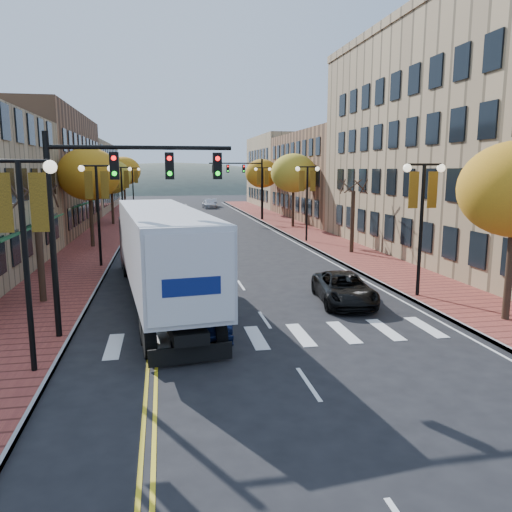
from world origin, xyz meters
name	(u,v)px	position (x,y,z in m)	size (l,w,h in m)	color
ground	(290,357)	(0.00, 0.00, 0.00)	(200.00, 200.00, 0.00)	black
sidewalk_left	(106,233)	(-9.00, 32.50, 0.07)	(4.00, 85.00, 0.15)	brown
sidewalk_right	(297,229)	(9.00, 32.50, 0.07)	(4.00, 85.00, 0.15)	brown
building_left_mid	(18,173)	(-17.00, 36.00, 5.50)	(12.00, 24.00, 11.00)	brown
building_left_far	(68,177)	(-17.00, 61.00, 4.75)	(12.00, 26.00, 9.50)	#9E8966
building_right_near	(502,143)	(18.50, 16.00, 7.50)	(15.00, 28.00, 15.00)	#997F5B
building_right_mid	(354,176)	(18.50, 42.00, 5.00)	(15.00, 24.00, 10.00)	brown
building_right_far	(303,172)	(18.50, 64.00, 5.50)	(15.00, 20.00, 11.00)	#9E8966
tree_left_a	(40,253)	(-9.00, 8.00, 2.25)	(0.28, 0.28, 4.20)	#382619
tree_left_b	(89,174)	(-9.00, 24.00, 5.45)	(4.48, 4.48, 7.21)	#382619
tree_left_c	(111,177)	(-9.00, 40.00, 5.05)	(4.16, 4.16, 6.69)	#382619
tree_left_d	(124,171)	(-9.00, 58.00, 5.60)	(4.61, 4.61, 7.42)	#382619
tree_right_b	(352,222)	(9.00, 18.00, 2.25)	(0.28, 0.28, 4.20)	#382619
tree_right_c	(293,173)	(9.00, 34.00, 5.45)	(4.48, 4.48, 7.21)	#382619
tree_right_d	(262,174)	(9.00, 50.00, 5.29)	(4.35, 4.35, 7.00)	#382619
lamp_left_a	(23,225)	(-7.50, 0.00, 4.29)	(1.96, 0.36, 6.05)	black
lamp_left_b	(97,196)	(-7.50, 16.00, 4.29)	(1.96, 0.36, 6.05)	black
lamp_left_c	(122,186)	(-7.50, 34.00, 4.29)	(1.96, 0.36, 6.05)	black
lamp_left_d	(133,182)	(-7.50, 52.00, 4.29)	(1.96, 0.36, 6.05)	black
lamp_right_a	(422,204)	(7.50, 6.00, 4.29)	(1.96, 0.36, 6.05)	black
lamp_right_b	(307,189)	(7.50, 24.00, 4.29)	(1.96, 0.36, 6.05)	black
lamp_right_c	(263,183)	(7.50, 42.00, 4.29)	(1.96, 0.36, 6.05)	black
traffic_mast_near	(110,196)	(-5.48, 3.00, 4.92)	(6.10, 0.35, 7.00)	black
traffic_mast_far	(245,177)	(5.48, 42.00, 4.92)	(6.10, 0.34, 7.00)	black
semi_truck	(158,247)	(-4.02, 7.64, 2.45)	(4.68, 16.98, 4.20)	black
navy_sedan	(198,309)	(-2.64, 3.12, 0.83)	(1.76, 5.03, 1.66)	black
black_suv	(344,288)	(3.91, 5.81, 0.66)	(2.18, 4.74, 1.32)	black
car_far_white	(172,209)	(-2.65, 51.75, 0.78)	(1.85, 4.59, 1.56)	white
car_far_silver	(209,204)	(3.11, 61.79, 0.66)	(1.85, 4.56, 1.32)	#B8B7C0
car_far_oncoming	(212,203)	(3.92, 64.69, 0.64)	(1.35, 3.88, 1.28)	#B7B8C0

